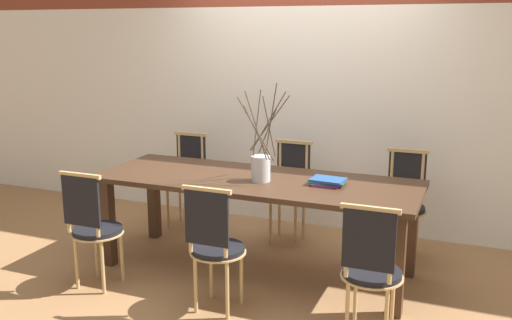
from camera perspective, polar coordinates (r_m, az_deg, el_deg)
name	(u,v)px	position (r m, az deg, el deg)	size (l,w,h in m)	color
ground_plane	(256,270)	(4.77, 0.00, -10.90)	(16.00, 16.00, 0.00)	#9E7047
wall_rear	(305,64)	(5.57, 4.96, 9.54)	(12.00, 0.06, 3.20)	white
dining_table	(256,190)	(4.54, 0.00, -3.06)	(2.56, 0.92, 0.78)	#422B1C
chair_near_leftend	(93,225)	(4.45, -15.99, -6.23)	(0.39, 0.39, 0.93)	black
chair_near_left	(215,243)	(3.94, -4.11, -8.31)	(0.39, 0.39, 0.93)	black
chair_near_center	(371,267)	(3.63, 11.41, -10.45)	(0.39, 0.39, 0.93)	black
chair_far_leftend	(186,177)	(5.68, -7.00, -1.65)	(0.39, 0.39, 0.93)	black
chair_far_left	(289,188)	(5.26, 3.35, -2.77)	(0.39, 0.39, 0.93)	black
chair_far_center	(404,200)	(5.04, 14.56, -3.88)	(0.39, 0.39, 0.93)	black
vase_centerpiece	(261,166)	(4.41, 0.50, -0.59)	(0.34, 0.34, 0.76)	silver
book_stack	(327,182)	(4.36, 7.14, -2.15)	(0.28, 0.21, 0.05)	#842D8C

